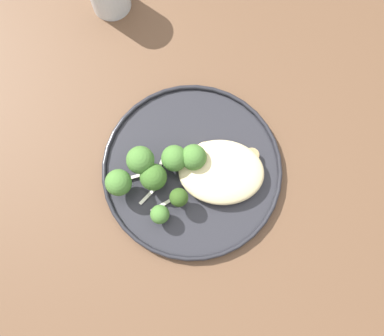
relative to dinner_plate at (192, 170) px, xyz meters
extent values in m
plane|color=#665B51|center=(-0.04, -0.04, -0.75)|extent=(6.00, 6.00, 0.00)
cube|color=brown|center=(-0.04, -0.04, -0.03)|extent=(1.40, 1.00, 0.04)
cylinder|color=#232328|center=(0.00, 0.00, 0.00)|extent=(0.29, 0.29, 0.01)
torus|color=black|center=(0.00, 0.00, 0.01)|extent=(0.29, 0.29, 0.01)
ellipsoid|color=beige|center=(-0.05, 0.01, 0.02)|extent=(0.13, 0.10, 0.03)
cylinder|color=beige|center=(-0.05, 0.01, 0.01)|extent=(0.03, 0.03, 0.01)
cylinder|color=#988766|center=(-0.05, 0.01, 0.02)|extent=(0.02, 0.02, 0.00)
cylinder|color=#E5C689|center=(-0.01, 0.01, 0.01)|extent=(0.03, 0.03, 0.01)
cylinder|color=#958159|center=(-0.01, 0.01, 0.02)|extent=(0.03, 0.03, 0.00)
cylinder|color=#DBB77A|center=(-0.09, 0.00, 0.01)|extent=(0.02, 0.02, 0.01)
cylinder|color=#8E774F|center=(-0.09, 0.00, 0.02)|extent=(0.02, 0.02, 0.00)
cylinder|color=#DBB77A|center=(-0.09, -0.03, 0.01)|extent=(0.02, 0.02, 0.01)
cylinder|color=#8E774F|center=(-0.09, -0.03, 0.02)|extent=(0.02, 0.02, 0.00)
cylinder|color=#E5C689|center=(-0.02, -0.03, 0.01)|extent=(0.03, 0.03, 0.01)
cylinder|color=#958159|center=(-0.02, -0.03, 0.02)|extent=(0.03, 0.03, 0.00)
cylinder|color=beige|center=(-0.07, -0.03, 0.01)|extent=(0.03, 0.03, 0.01)
cylinder|color=#988766|center=(-0.07, -0.03, 0.02)|extent=(0.03, 0.03, 0.00)
cylinder|color=#89A356|center=(0.00, -0.01, 0.01)|extent=(0.01, 0.01, 0.02)
sphere|color=#42702D|center=(0.00, -0.01, 0.04)|extent=(0.04, 0.04, 0.04)
cylinder|color=#89A356|center=(0.06, 0.02, 0.01)|extent=(0.02, 0.02, 0.02)
sphere|color=#386023|center=(0.06, 0.02, 0.04)|extent=(0.04, 0.04, 0.04)
cylinder|color=#89A356|center=(0.02, 0.05, 0.01)|extent=(0.02, 0.02, 0.03)
sphere|color=#2D4C19|center=(0.02, 0.05, 0.04)|extent=(0.03, 0.03, 0.03)
cylinder|color=#89A356|center=(0.11, 0.04, 0.01)|extent=(0.02, 0.02, 0.03)
sphere|color=#42702D|center=(0.11, 0.04, 0.04)|extent=(0.04, 0.04, 0.04)
cylinder|color=#89A356|center=(0.04, 0.08, 0.01)|extent=(0.02, 0.02, 0.02)
sphere|color=#42702D|center=(0.04, 0.08, 0.03)|extent=(0.03, 0.03, 0.03)
cylinder|color=#7A994C|center=(0.03, -0.01, 0.01)|extent=(0.02, 0.02, 0.02)
sphere|color=#42702D|center=(0.03, -0.01, 0.04)|extent=(0.04, 0.04, 0.04)
cylinder|color=#89A356|center=(0.08, 0.00, 0.02)|extent=(0.01, 0.01, 0.03)
sphere|color=#42702D|center=(0.08, 0.00, 0.05)|extent=(0.04, 0.04, 0.04)
cube|color=silver|center=(0.04, 0.06, 0.01)|extent=(0.04, 0.03, 0.00)
cube|color=silver|center=(0.07, 0.05, 0.01)|extent=(0.03, 0.03, 0.00)
cube|color=silver|center=(0.09, 0.02, 0.01)|extent=(0.05, 0.02, 0.00)
cube|color=silver|center=(0.05, -0.01, 0.01)|extent=(0.02, 0.04, 0.00)
camera|label=1|loc=(-0.01, 0.16, 0.69)|focal=40.96mm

